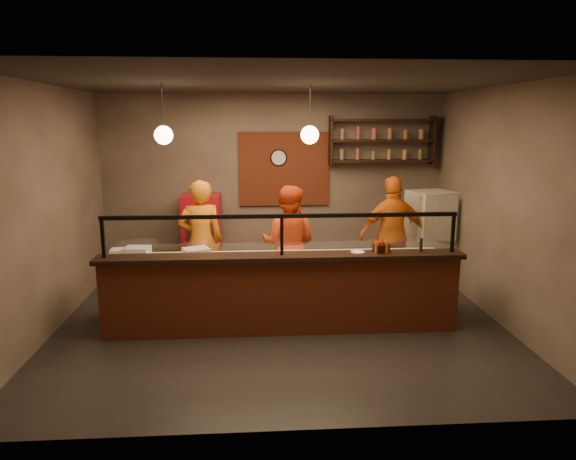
{
  "coord_description": "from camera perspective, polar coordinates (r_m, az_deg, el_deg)",
  "views": [
    {
      "loc": [
        -0.35,
        -6.63,
        2.72
      ],
      "look_at": [
        0.12,
        0.3,
        1.25
      ],
      "focal_mm": 32.0,
      "sensor_mm": 36.0,
      "label": 1
    }
  ],
  "objects": [
    {
      "name": "small_plate",
      "position": [
        6.71,
        7.76,
        -2.43
      ],
      "size": [
        0.2,
        0.2,
        0.01
      ],
      "primitive_type": "cylinder",
      "rotation": [
        0.0,
        0.0,
        -0.16
      ],
      "color": "white",
      "rests_on": "counter_ledge"
    },
    {
      "name": "wall_right",
      "position": [
        7.51,
        22.69,
        2.43
      ],
      "size": [
        0.0,
        5.0,
        5.0
      ],
      "primitive_type": "plane",
      "rotation": [
        1.57,
        0.0,
        -1.57
      ],
      "color": "#796959",
      "rests_on": "floor"
    },
    {
      "name": "condiment_caddy",
      "position": [
        6.76,
        10.31,
        -2.02
      ],
      "size": [
        0.22,
        0.19,
        0.1
      ],
      "primitive_type": "cube",
      "rotation": [
        0.0,
        0.0,
        0.31
      ],
      "color": "black",
      "rests_on": "counter_ledge"
    },
    {
      "name": "cook_right",
      "position": [
        8.39,
        11.56,
        -0.55
      ],
      "size": [
        1.14,
        0.56,
        1.89
      ],
      "primitive_type": "imported",
      "rotation": [
        0.0,
        0.0,
        3.23
      ],
      "color": "orange",
      "rests_on": "floor"
    },
    {
      "name": "counter_ledge",
      "position": [
        6.56,
        -0.69,
        -3.0
      ],
      "size": [
        4.7,
        0.37,
        0.06
      ],
      "primitive_type": "cube",
      "color": "black",
      "rests_on": "service_counter"
    },
    {
      "name": "cook_left",
      "position": [
        7.97,
        -9.65,
        -1.17
      ],
      "size": [
        0.75,
        0.56,
        1.87
      ],
      "primitive_type": "imported",
      "rotation": [
        0.0,
        0.0,
        3.32
      ],
      "color": "orange",
      "rests_on": "floor"
    },
    {
      "name": "prep_tub_c",
      "position": [
        7.0,
        -10.16,
        -2.64
      ],
      "size": [
        0.4,
        0.37,
        0.16
      ],
      "primitive_type": "cube",
      "rotation": [
        0.0,
        0.0,
        0.42
      ],
      "color": "silver",
      "rests_on": "worktop"
    },
    {
      "name": "pepper_mill",
      "position": [
        6.88,
        14.56,
        -1.64
      ],
      "size": [
        0.04,
        0.04,
        0.18
      ],
      "primitive_type": "cylinder",
      "rotation": [
        0.0,
        0.0,
        -0.11
      ],
      "color": "black",
      "rests_on": "counter_ledge"
    },
    {
      "name": "wall_front",
      "position": [
        4.29,
        0.94,
        -3.18
      ],
      "size": [
        6.0,
        0.0,
        6.0
      ],
      "primitive_type": "plane",
      "rotation": [
        -1.57,
        0.0,
        0.0
      ],
      "color": "#796959",
      "rests_on": "floor"
    },
    {
      "name": "pizza_dough",
      "position": [
        7.12,
        5.77,
        -2.88
      ],
      "size": [
        0.59,
        0.59,
        0.01
      ],
      "primitive_type": "cylinder",
      "rotation": [
        0.0,
        0.0,
        -0.1
      ],
      "color": "silver",
      "rests_on": "worktop"
    },
    {
      "name": "sneeze_guard",
      "position": [
        6.48,
        -0.69,
        -0.09
      ],
      "size": [
        4.5,
        0.05,
        0.52
      ],
      "color": "white",
      "rests_on": "counter_ledge"
    },
    {
      "name": "pendant_left",
      "position": [
        6.92,
        -13.66,
        10.22
      ],
      "size": [
        0.24,
        0.24,
        0.77
      ],
      "color": "black",
      "rests_on": "ceiling"
    },
    {
      "name": "wall_back",
      "position": [
        9.2,
        -1.68,
        4.94
      ],
      "size": [
        6.0,
        0.0,
        6.0
      ],
      "primitive_type": "plane",
      "rotation": [
        1.57,
        0.0,
        0.0
      ],
      "color": "#796959",
      "rests_on": "floor"
    },
    {
      "name": "cook_mid",
      "position": [
        7.79,
        0.04,
        -1.58
      ],
      "size": [
        1.04,
        0.91,
        1.8
      ],
      "primitive_type": "imported",
      "rotation": [
        0.0,
        0.0,
        2.83
      ],
      "color": "red",
      "rests_on": "floor"
    },
    {
      "name": "brick_patch",
      "position": [
        9.15,
        -0.42,
        6.79
      ],
      "size": [
        1.6,
        0.04,
        1.3
      ],
      "primitive_type": "cube",
      "color": "#973D20",
      "rests_on": "wall_back"
    },
    {
      "name": "rolling_pin",
      "position": [
        7.2,
        -13.8,
        -2.78
      ],
      "size": [
        0.4,
        0.13,
        0.07
      ],
      "primitive_type": "cylinder",
      "rotation": [
        0.0,
        1.57,
        0.15
      ],
      "color": "gold",
      "rests_on": "worktop"
    },
    {
      "name": "prep_tub_a",
      "position": [
        7.24,
        -16.42,
        -2.45
      ],
      "size": [
        0.35,
        0.29,
        0.16
      ],
      "primitive_type": "cube",
      "rotation": [
        0.0,
        0.0,
        -0.1
      ],
      "color": "white",
      "rests_on": "worktop"
    },
    {
      "name": "service_counter",
      "position": [
        6.71,
        -0.68,
        -7.37
      ],
      "size": [
        4.6,
        0.25,
        1.0
      ],
      "primitive_type": "cube",
      "color": "#973D20",
      "rests_on": "floor"
    },
    {
      "name": "wall_left",
      "position": [
        7.22,
        -25.36,
        1.86
      ],
      "size": [
        0.0,
        5.0,
        5.0
      ],
      "primitive_type": "plane",
      "rotation": [
        1.57,
        0.0,
        1.57
      ],
      "color": "#796959",
      "rests_on": "floor"
    },
    {
      "name": "floor",
      "position": [
        7.17,
        -0.8,
        -10.36
      ],
      "size": [
        6.0,
        6.0,
        0.0
      ],
      "primitive_type": "plane",
      "color": "black",
      "rests_on": "ground"
    },
    {
      "name": "prep_tub_b",
      "position": [
        7.31,
        -18.04,
        -2.53
      ],
      "size": [
        0.29,
        0.24,
        0.14
      ],
      "primitive_type": "cube",
      "rotation": [
        0.0,
        0.0,
        0.07
      ],
      "color": "silver",
      "rests_on": "worktop"
    },
    {
      "name": "red_cooler",
      "position": [
        9.04,
        -9.49,
        -0.81
      ],
      "size": [
        0.66,
        0.61,
        1.5
      ],
      "primitive_type": "cube",
      "rotation": [
        0.0,
        0.0,
        -0.02
      ],
      "color": "#B00B19",
      "rests_on": "floor"
    },
    {
      "name": "wall_shelving",
      "position": [
        9.23,
        10.38,
        9.75
      ],
      "size": [
        1.84,
        0.28,
        0.85
      ],
      "color": "black",
      "rests_on": "wall_back"
    },
    {
      "name": "fridge",
      "position": [
        8.95,
        15.46,
        -0.89
      ],
      "size": [
        0.8,
        0.77,
        1.6
      ],
      "primitive_type": "cube",
      "rotation": [
        0.0,
        0.0,
        0.26
      ],
      "color": "beige",
      "rests_on": "floor"
    },
    {
      "name": "worktop",
      "position": [
        7.08,
        -0.91,
        -3.17
      ],
      "size": [
        4.6,
        0.75,
        0.05
      ],
      "primitive_type": "cube",
      "color": "silver",
      "rests_on": "worktop_cabinet"
    },
    {
      "name": "wall_clock",
      "position": [
        9.12,
        -1.05,
        8.03
      ],
      "size": [
        0.3,
        0.04,
        0.3
      ],
      "primitive_type": "cylinder",
      "rotation": [
        1.57,
        0.0,
        0.0
      ],
      "color": "black",
      "rests_on": "wall_back"
    },
    {
      "name": "worktop_cabinet",
      "position": [
        7.21,
        -0.9,
        -6.63
      ],
      "size": [
        4.6,
        0.75,
        0.85
      ],
      "primitive_type": "cube",
      "color": "gray",
      "rests_on": "floor"
    },
    {
      "name": "ceiling",
      "position": [
        6.65,
        -0.89,
        16.08
      ],
      "size": [
        6.0,
        6.0,
        0.0
      ],
      "primitive_type": "plane",
      "rotation": [
        3.14,
        0.0,
        0.0
      ],
      "color": "#332D27",
      "rests_on": "wall_back"
    },
    {
      "name": "pendant_right",
      "position": [
        6.87,
        2.43,
        10.53
      ],
      "size": [
        0.24,
        0.24,
        0.77
      ],
      "color": "black",
      "rests_on": "ceiling"
    }
  ]
}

